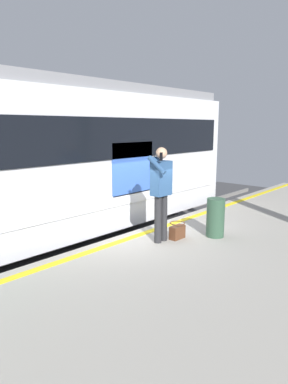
% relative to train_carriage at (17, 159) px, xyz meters
% --- Properties ---
extents(ground_plane, '(25.92, 25.92, 0.00)m').
position_rel_train_carriage_xyz_m(ground_plane, '(-1.70, 2.01, -2.60)').
color(ground_plane, '#3D3D3F').
extents(platform, '(17.28, 4.31, 1.06)m').
position_rel_train_carriage_xyz_m(platform, '(-1.70, 4.16, -2.07)').
color(platform, '#9E998E').
rests_on(platform, ground).
extents(safety_line, '(16.93, 0.16, 0.01)m').
position_rel_train_carriage_xyz_m(safety_line, '(-1.70, 2.31, -1.54)').
color(safety_line, yellow).
rests_on(safety_line, platform).
extents(track_rail_near, '(22.46, 0.08, 0.16)m').
position_rel_train_carriage_xyz_m(track_rail_near, '(-1.70, 0.71, -2.52)').
color(track_rail_near, slate).
rests_on(track_rail_near, ground).
extents(track_rail_far, '(22.46, 0.08, 0.16)m').
position_rel_train_carriage_xyz_m(track_rail_far, '(-1.70, -0.72, -2.52)').
color(track_rail_far, slate).
rests_on(track_rail_far, ground).
extents(train_carriage, '(11.74, 3.03, 4.13)m').
position_rel_train_carriage_xyz_m(train_carriage, '(0.00, 0.00, 0.00)').
color(train_carriage, silver).
rests_on(train_carriage, ground).
extents(passenger, '(0.57, 0.55, 1.86)m').
position_rel_train_carriage_xyz_m(passenger, '(-1.39, 2.89, -0.44)').
color(passenger, '#262628').
rests_on(passenger, platform).
extents(handbag, '(0.35, 0.31, 0.34)m').
position_rel_train_carriage_xyz_m(handbag, '(-1.74, 3.04, -1.39)').
color(handbag, '#59331E').
rests_on(handbag, platform).
extents(trash_bin, '(0.37, 0.37, 0.80)m').
position_rel_train_carriage_xyz_m(trash_bin, '(-2.39, 3.53, -1.15)').
color(trash_bin, '#2D4C38').
rests_on(trash_bin, platform).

